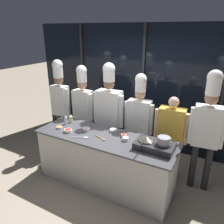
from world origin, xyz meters
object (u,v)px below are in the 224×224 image
(squeeze_bottle_oil, at_px, (71,119))
(chef_head, at_px, (60,97))
(prep_bowl_garlic, at_px, (113,130))
(frying_pan, at_px, (146,139))
(serving_spoon_solid, at_px, (83,137))
(chef_line, at_px, (109,108))
(prep_bowl_shrimp, at_px, (86,129))
(serving_spoon_slotted, at_px, (102,139))
(prep_bowl_chili_flakes, at_px, (68,131))
(chef_sous, at_px, (83,103))
(prep_bowl_bell_pepper, at_px, (124,135))
(squeeze_bottle_clear, at_px, (66,120))
(stock_pot, at_px, (164,140))
(prep_bowl_carrots, at_px, (59,127))
(chef_apprentice, at_px, (207,124))
(chef_pastry, at_px, (139,116))
(person_guest, at_px, (171,131))
(portable_stove, at_px, (154,146))
(prep_bowl_bean_sprouts, at_px, (125,139))

(squeeze_bottle_oil, distance_m, chef_head, 0.79)
(prep_bowl_garlic, bearing_deg, frying_pan, -18.82)
(serving_spoon_solid, xyz_separation_m, chef_line, (0.01, 0.84, 0.24))
(prep_bowl_shrimp, relative_size, serving_spoon_slotted, 0.52)
(prep_bowl_chili_flakes, height_order, chef_sous, chef_sous)
(prep_bowl_chili_flakes, height_order, prep_bowl_garlic, prep_bowl_chili_flakes)
(squeeze_bottle_oil, bearing_deg, chef_line, 37.25)
(prep_bowl_bell_pepper, bearing_deg, chef_sous, 154.73)
(squeeze_bottle_clear, distance_m, chef_sous, 0.65)
(stock_pot, bearing_deg, chef_sous, 159.66)
(prep_bowl_carrots, bearing_deg, chef_apprentice, 18.33)
(prep_bowl_chili_flakes, distance_m, chef_pastry, 1.31)
(squeeze_bottle_clear, height_order, chef_pastry, chef_pastry)
(prep_bowl_chili_flakes, bearing_deg, chef_line, 65.54)
(prep_bowl_carrots, height_order, prep_bowl_garlic, prep_bowl_garlic)
(prep_bowl_shrimp, bearing_deg, squeeze_bottle_clear, 175.19)
(stock_pot, xyz_separation_m, squeeze_bottle_clear, (-1.86, 0.08, -0.09))
(person_guest, bearing_deg, prep_bowl_garlic, 26.32)
(squeeze_bottle_oil, bearing_deg, portable_stove, -6.49)
(squeeze_bottle_oil, distance_m, prep_bowl_bean_sprouts, 1.23)
(stock_pot, height_order, serving_spoon_slotted, stock_pot)
(prep_bowl_carrots, bearing_deg, stock_pot, 3.59)
(squeeze_bottle_oil, relative_size, chef_head, 0.08)
(prep_bowl_bell_pepper, bearing_deg, chef_apprentice, 23.98)
(chef_sous, xyz_separation_m, chef_line, (0.66, -0.08, 0.03))
(portable_stove, height_order, squeeze_bottle_clear, squeeze_bottle_clear)
(chef_line, relative_size, chef_pastry, 1.09)
(squeeze_bottle_clear, height_order, person_guest, person_guest)
(prep_bowl_carrots, bearing_deg, frying_pan, 4.03)
(frying_pan, distance_m, prep_bowl_shrimp, 1.12)
(chef_pastry, bearing_deg, prep_bowl_shrimp, 41.61)
(prep_bowl_chili_flakes, xyz_separation_m, chef_line, (0.36, 0.79, 0.22))
(stock_pot, relative_size, prep_bowl_shrimp, 1.56)
(prep_bowl_garlic, distance_m, chef_head, 1.59)
(prep_bowl_bean_sprouts, relative_size, prep_bowl_carrots, 0.98)
(squeeze_bottle_oil, distance_m, chef_line, 0.75)
(frying_pan, height_order, serving_spoon_solid, frying_pan)
(stock_pot, bearing_deg, portable_stove, -179.91)
(squeeze_bottle_clear, bearing_deg, serving_spoon_solid, -25.73)
(squeeze_bottle_oil, height_order, chef_head, chef_head)
(prep_bowl_shrimp, xyz_separation_m, chef_line, (0.12, 0.60, 0.22))
(prep_bowl_bean_sprouts, bearing_deg, serving_spoon_slotted, -158.74)
(portable_stove, xyz_separation_m, prep_bowl_chili_flakes, (-1.48, -0.16, -0.03))
(prep_bowl_bean_sprouts, relative_size, chef_apprentice, 0.05)
(serving_spoon_slotted, bearing_deg, chef_apprentice, 27.68)
(prep_bowl_garlic, bearing_deg, prep_bowl_shrimp, -156.22)
(stock_pot, distance_m, squeeze_bottle_clear, 1.86)
(portable_stove, height_order, squeeze_bottle_oil, squeeze_bottle_oil)
(prep_bowl_shrimp, height_order, chef_apprentice, chef_apprentice)
(frying_pan, relative_size, prep_bowl_garlic, 3.37)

